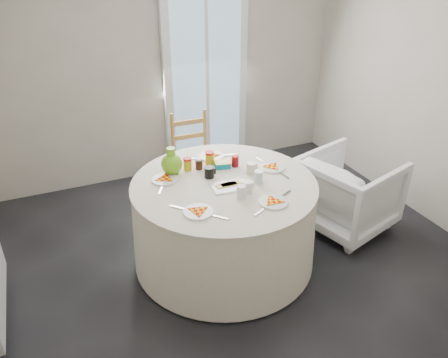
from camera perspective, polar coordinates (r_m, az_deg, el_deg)
name	(u,v)px	position (r m, az deg, el deg)	size (l,w,h in m)	color
floor	(247,264)	(3.88, 3.03, -11.07)	(4.00, 4.00, 0.00)	black
wall_back	(170,63)	(4.99, -7.07, 14.81)	(4.00, 0.02, 2.60)	#BCB5A3
glass_door	(206,82)	(5.14, -2.37, 12.49)	(1.00, 0.08, 2.10)	silver
table	(224,223)	(3.72, 0.00, -5.75)	(1.55, 1.55, 0.79)	silver
wooden_chair	(195,158)	(4.62, -3.85, 2.82)	(0.42, 0.40, 0.93)	#A2723D
armchair	(348,190)	(4.32, 15.91, -1.45)	(0.79, 0.74, 0.81)	white
place_settings	(224,182)	(3.52, 0.00, -0.43)	(1.18, 1.18, 0.02)	silver
jar_cluster	(211,163)	(3.72, -1.76, 2.13)	(0.46, 0.23, 0.13)	#B17A16
butter_tub	(223,165)	(3.75, -0.18, 1.78)	(0.14, 0.10, 0.05)	#067B8F
green_pitcher	(172,163)	(3.63, -6.86, 2.15)	(0.18, 0.18, 0.23)	#6AB21C
cheese_platter	(230,187)	(3.45, 0.76, -1.01)	(0.28, 0.18, 0.04)	white
mugs_glasses	(235,175)	(3.54, 1.49, 0.54)	(0.62, 0.62, 0.11)	#A0A0A0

